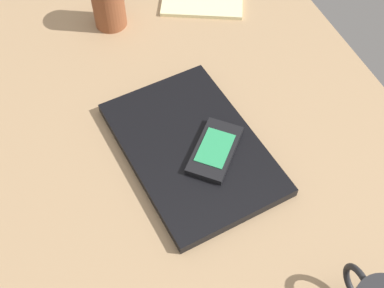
# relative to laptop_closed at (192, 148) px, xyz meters

# --- Properties ---
(desk_surface) EXTENTS (1.20, 0.80, 0.03)m
(desk_surface) POSITION_rel_laptop_closed_xyz_m (-0.06, 0.01, -0.02)
(desk_surface) COLOR tan
(desk_surface) RESTS_ON ground
(laptop_closed) EXTENTS (0.34, 0.25, 0.02)m
(laptop_closed) POSITION_rel_laptop_closed_xyz_m (0.00, 0.00, 0.00)
(laptop_closed) COLOR black
(laptop_closed) RESTS_ON desk_surface
(cell_phone_on_laptop) EXTENTS (0.13, 0.13, 0.01)m
(cell_phone_on_laptop) POSITION_rel_laptop_closed_xyz_m (-0.03, -0.03, 0.01)
(cell_phone_on_laptop) COLOR black
(cell_phone_on_laptop) RESTS_ON laptop_closed
(pen_cup) EXTENTS (0.07, 0.07, 0.10)m
(pen_cup) POSITION_rel_laptop_closed_xyz_m (0.37, 0.04, 0.04)
(pen_cup) COLOR brown
(pen_cup) RESTS_ON desk_surface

